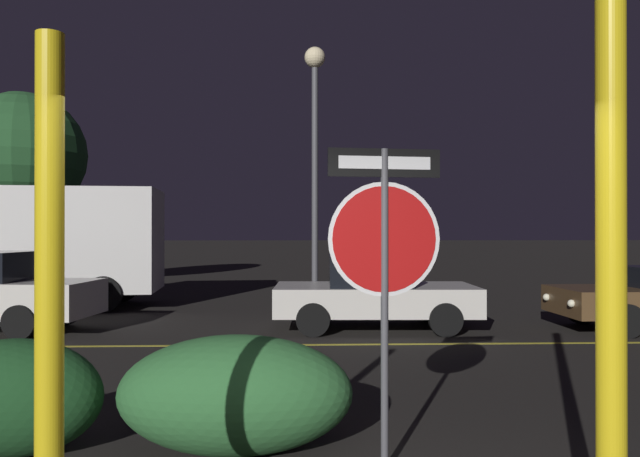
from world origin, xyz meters
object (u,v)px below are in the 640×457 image
(hedge_bush_2, at_px, (236,394))
(passing_car_2, at_px, (373,293))
(delivery_truck, at_px, (43,243))
(yellow_pole_right, at_px, (611,267))
(yellow_pole_left, at_px, (49,332))
(tree_0, at_px, (22,155))
(street_lamp, at_px, (315,123))
(hedge_bush_1, at_px, (15,397))
(stop_sign, at_px, (385,242))

(hedge_bush_2, distance_m, passing_car_2, 6.96)
(delivery_truck, bearing_deg, yellow_pole_right, -153.26)
(delivery_truck, bearing_deg, yellow_pole_left, -162.93)
(hedge_bush_2, relative_size, tree_0, 0.31)
(passing_car_2, xyz_separation_m, tree_0, (-10.36, 8.55, 3.66))
(street_lamp, bearing_deg, hedge_bush_1, -105.05)
(hedge_bush_1, height_order, tree_0, tree_0)
(yellow_pole_left, distance_m, passing_car_2, 9.39)
(hedge_bush_1, height_order, hedge_bush_2, hedge_bush_2)
(yellow_pole_left, bearing_deg, passing_car_2, 73.70)
(yellow_pole_right, height_order, hedge_bush_1, yellow_pole_right)
(stop_sign, distance_m, hedge_bush_1, 3.33)
(passing_car_2, bearing_deg, yellow_pole_left, -14.20)
(hedge_bush_1, bearing_deg, street_lamp, 74.95)
(yellow_pole_left, relative_size, tree_0, 0.44)
(yellow_pole_right, relative_size, street_lamp, 0.52)
(hedge_bush_1, bearing_deg, hedge_bush_2, -0.22)
(stop_sign, distance_m, hedge_bush_2, 1.82)
(stop_sign, xyz_separation_m, delivery_truck, (-6.92, 10.75, -0.20))
(stop_sign, relative_size, street_lamp, 0.38)
(tree_0, bearing_deg, delivery_truck, -61.69)
(yellow_pole_right, distance_m, tree_0, 20.56)
(yellow_pole_left, distance_m, yellow_pole_right, 2.69)
(street_lamp, bearing_deg, tree_0, 152.95)
(hedge_bush_2, bearing_deg, stop_sign, -20.93)
(tree_0, bearing_deg, hedge_bush_1, -66.73)
(yellow_pole_left, xyz_separation_m, yellow_pole_right, (2.68, 0.00, 0.30))
(hedge_bush_2, height_order, street_lamp, street_lamp)
(hedge_bush_2, bearing_deg, delivery_truck, 119.08)
(yellow_pole_left, height_order, tree_0, tree_0)
(hedge_bush_1, relative_size, street_lamp, 0.22)
(tree_0, bearing_deg, yellow_pole_left, -66.20)
(hedge_bush_1, xyz_separation_m, passing_car_2, (3.82, 6.66, 0.21))
(hedge_bush_1, height_order, passing_car_2, passing_car_2)
(yellow_pole_left, bearing_deg, stop_sign, 45.41)
(stop_sign, relative_size, tree_0, 0.39)
(yellow_pole_left, xyz_separation_m, passing_car_2, (2.63, 8.99, -0.71))
(stop_sign, bearing_deg, street_lamp, 84.47)
(delivery_truck, relative_size, tree_0, 0.88)
(yellow_pole_left, height_order, street_lamp, street_lamp)
(hedge_bush_1, bearing_deg, delivery_truck, 110.71)
(street_lamp, bearing_deg, passing_car_2, -74.91)
(hedge_bush_2, bearing_deg, tree_0, 118.83)
(yellow_pole_right, xyz_separation_m, hedge_bush_1, (-3.87, 2.32, -1.21))
(yellow_pole_right, xyz_separation_m, passing_car_2, (-0.05, 8.99, -1.00))
(delivery_truck, distance_m, street_lamp, 7.35)
(hedge_bush_1, bearing_deg, passing_car_2, 60.15)
(hedge_bush_1, relative_size, passing_car_2, 0.37)
(yellow_pole_left, xyz_separation_m, tree_0, (-7.74, 17.54, 2.95))
(yellow_pole_right, bearing_deg, yellow_pole_left, -179.92)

